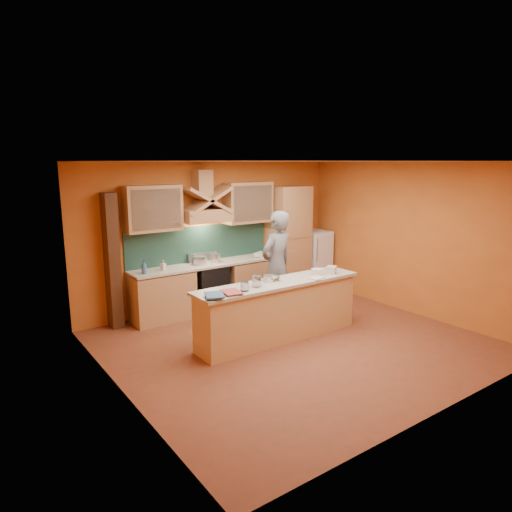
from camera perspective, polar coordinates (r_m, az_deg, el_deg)
floor at (r=7.32m, az=4.92°, el=-10.75°), size 5.50×5.00×0.01m
ceiling at (r=6.77m, az=5.34°, el=11.72°), size 5.50×5.00×0.01m
wall_back at (r=8.93m, az=-5.34°, el=2.69°), size 5.50×0.02×2.80m
wall_front at (r=5.32m, az=22.89°, el=-4.41°), size 5.50×0.02×2.80m
wall_left at (r=5.58m, az=-16.97°, el=-3.27°), size 0.02×5.00×2.80m
wall_right at (r=8.92m, az=18.70°, el=2.11°), size 0.02×5.00×2.80m
base_cabinet_left at (r=8.33m, az=-11.65°, el=-5.01°), size 1.10×0.60×0.86m
base_cabinet_right at (r=9.22m, az=-0.79°, el=-3.14°), size 1.10×0.60×0.86m
counter_top at (r=8.62m, az=-6.00°, el=-1.04°), size 3.00×0.62×0.04m
stove at (r=8.73m, az=-5.94°, el=-3.92°), size 0.60×0.58×0.90m
backsplash at (r=8.80m, az=-6.97°, el=1.52°), size 3.00×0.03×0.70m
range_hood at (r=8.51m, az=-6.30°, el=5.08°), size 0.92×0.50×0.24m
hood_chimney at (r=8.55m, az=-6.72°, el=9.00°), size 0.30×0.30×0.50m
upper_cabinet_left at (r=8.13m, az=-12.79°, el=5.82°), size 1.00×0.35×0.80m
upper_cabinet_right at (r=9.08m, az=-1.01°, el=6.70°), size 1.00×0.35×0.80m
pantry_column at (r=9.66m, az=4.09°, el=1.89°), size 0.80×0.60×2.30m
fridge at (r=10.24m, az=7.29°, el=-0.47°), size 0.58×0.60×1.30m
trim_column_left at (r=8.02m, az=-17.52°, el=-0.66°), size 0.20×0.30×2.30m
island_body at (r=7.33m, az=2.85°, el=-7.03°), size 2.80×0.55×0.88m
island_top at (r=7.19m, az=2.89°, el=-3.41°), size 2.90×0.62×0.05m
person at (r=8.15m, az=2.59°, el=-1.19°), size 0.79×0.60×1.95m
pot_large at (r=8.54m, az=-7.03°, el=-0.68°), size 0.27×0.27×0.14m
pot_small at (r=8.70m, az=-5.12°, el=-0.38°), size 0.23×0.23×0.16m
soap_bottle_a at (r=8.20m, az=-11.52°, el=-1.11°), size 0.10×0.10×0.17m
soap_bottle_b at (r=7.97m, az=-13.83°, el=-1.33°), size 0.11×0.11×0.24m
bowl_back at (r=9.10m, az=0.46°, el=0.08°), size 0.30×0.30×0.08m
dish_rack at (r=9.14m, az=0.69°, el=0.17°), size 0.31×0.28×0.09m
book_lower at (r=6.50m, az=-4.09°, el=-4.69°), size 0.30×0.37×0.03m
book_upper at (r=6.34m, az=-6.34°, el=-4.97°), size 0.36×0.41×0.03m
jar_large at (r=6.85m, az=0.10°, el=-3.19°), size 0.17×0.17×0.17m
jar_small at (r=6.65m, az=-1.43°, el=-3.82°), size 0.13×0.13×0.14m
kitchen_scale at (r=7.15m, az=1.55°, el=-2.90°), size 0.11×0.11×0.09m
mixing_bowl at (r=7.25m, az=1.95°, el=-2.80°), size 0.26×0.26×0.06m
cloth at (r=7.43m, az=7.56°, el=-2.74°), size 0.29×0.25×0.02m
grocery_bag_a at (r=7.77m, az=9.40°, el=-1.74°), size 0.24×0.23×0.12m
grocery_bag_b at (r=7.65m, az=7.66°, el=-1.97°), size 0.21×0.19×0.10m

